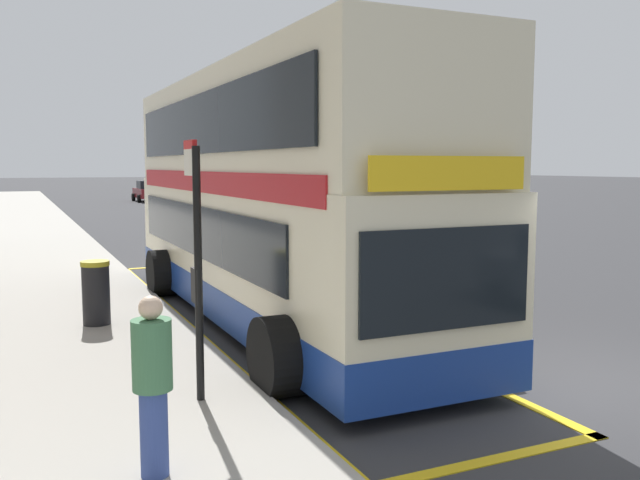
{
  "coord_description": "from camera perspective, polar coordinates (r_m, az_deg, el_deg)",
  "views": [
    {
      "loc": [
        -6.63,
        -6.2,
        2.8
      ],
      "look_at": [
        -1.61,
        4.77,
        1.46
      ],
      "focal_mm": 37.77,
      "sensor_mm": 36.0,
      "label": 1
    }
  ],
  "objects": [
    {
      "name": "parked_car_teal_across",
      "position": [
        26.66,
        -4.32,
        2.01
      ],
      "size": [
        2.09,
        4.2,
        1.62
      ],
      "rotation": [
        0.0,
        0.0,
        -0.02
      ],
      "color": "#196066",
      "rests_on": "ground"
    },
    {
      "name": "pedestrian_waiting_near_sign",
      "position": [
        6.0,
        -14.0,
        -11.42
      ],
      "size": [
        0.34,
        0.34,
        1.58
      ],
      "color": "#33478C",
      "rests_on": "pavement_near"
    },
    {
      "name": "bus_stop_sign",
      "position": [
        7.69,
        -10.44,
        -0.93
      ],
      "size": [
        0.09,
        0.51,
        2.94
      ],
      "color": "black",
      "rests_on": "pavement_near"
    },
    {
      "name": "parked_car_maroon_far",
      "position": [
        54.29,
        -14.34,
        4.02
      ],
      "size": [
        2.09,
        4.2,
        1.62
      ],
      "rotation": [
        0.0,
        0.0,
        -0.01
      ],
      "color": "maroon",
      "rests_on": "ground"
    },
    {
      "name": "litter_bin",
      "position": [
        11.91,
        -18.45,
        -4.24
      ],
      "size": [
        0.47,
        0.47,
        1.07
      ],
      "color": "black",
      "rests_on": "pavement_near"
    },
    {
      "name": "ground_plane",
      "position": [
        38.87,
        -14.72,
        1.99
      ],
      "size": [
        260.0,
        260.0,
        0.0
      ],
      "primitive_type": "plane",
      "color": "#333335"
    },
    {
      "name": "bus_bay_markings",
      "position": [
        12.73,
        -5.43,
        -6.38
      ],
      "size": [
        2.86,
        13.83,
        0.01
      ],
      "color": "gold",
      "rests_on": "ground"
    },
    {
      "name": "pavement_near",
      "position": [
        38.3,
        -25.09,
        1.65
      ],
      "size": [
        6.0,
        76.0,
        0.14
      ],
      "primitive_type": "cube",
      "color": "#A39E93",
      "rests_on": "ground"
    },
    {
      "name": "parked_car_white_kerbside",
      "position": [
        37.16,
        -9.93,
        3.15
      ],
      "size": [
        2.09,
        4.2,
        1.62
      ],
      "rotation": [
        0.0,
        0.0,
        3.12
      ],
      "color": "silver",
      "rests_on": "ground"
    },
    {
      "name": "double_decker_bus",
      "position": [
        12.14,
        -4.45,
        2.84
      ],
      "size": [
        3.16,
        11.08,
        4.4
      ],
      "color": "beige",
      "rests_on": "ground"
    }
  ]
}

